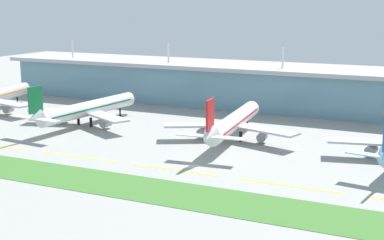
% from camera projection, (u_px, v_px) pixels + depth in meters
% --- Properties ---
extents(ground_plane, '(600.00, 600.00, 0.00)m').
position_uv_depth(ground_plane, '(193.00, 166.00, 165.70)').
color(ground_plane, gray).
extents(terminal_building, '(288.00, 34.00, 28.39)m').
position_uv_depth(terminal_building, '(285.00, 88.00, 251.17)').
color(terminal_building, '#6693A8').
rests_on(terminal_building, ground).
extents(airliner_near_middle, '(48.56, 62.58, 18.90)m').
position_uv_depth(airliner_near_middle, '(87.00, 109.00, 219.97)').
color(airliner_near_middle, silver).
rests_on(airliner_near_middle, ground).
extents(airliner_center, '(48.59, 62.77, 18.90)m').
position_uv_depth(airliner_center, '(233.00, 122.00, 196.00)').
color(airliner_center, white).
rests_on(airliner_center, ground).
extents(taxiway_stripe_mid_west, '(28.00, 0.70, 0.04)m').
position_uv_depth(taxiway_stripe_mid_west, '(79.00, 157.00, 175.92)').
color(taxiway_stripe_mid_west, yellow).
rests_on(taxiway_stripe_mid_west, ground).
extents(taxiway_stripe_centre, '(28.00, 0.70, 0.04)m').
position_uv_depth(taxiway_stripe_centre, '(175.00, 170.00, 161.88)').
color(taxiway_stripe_centre, yellow).
rests_on(taxiway_stripe_centre, ground).
extents(taxiway_stripe_mid_east, '(28.00, 0.70, 0.04)m').
position_uv_depth(taxiway_stripe_mid_east, '(290.00, 186.00, 147.83)').
color(taxiway_stripe_mid_east, yellow).
rests_on(taxiway_stripe_mid_east, ground).
extents(grass_verge, '(300.00, 18.00, 0.10)m').
position_uv_depth(grass_verge, '(154.00, 190.00, 144.41)').
color(grass_verge, '#3D702D').
rests_on(grass_verge, ground).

